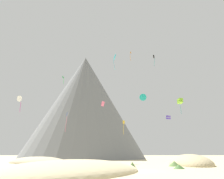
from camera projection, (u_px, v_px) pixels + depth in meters
The scene contains 22 objects.
ground_plane at pixel (140, 171), 33.13m from camera, with size 400.00×400.00×0.00m, color beige.
dune_foreground_left at pixel (38, 163), 59.19m from camera, with size 16.59×11.99×3.07m, color #CCBA8E.
dune_foreground_right at pixel (190, 165), 49.37m from camera, with size 17.81×8.38×4.36m, color #C6B284.
dune_midground at pixel (72, 173), 29.48m from camera, with size 24.98×14.39×3.32m, color beige.
bush_ridge_crest at pixel (70, 162), 55.77m from camera, with size 1.92×1.92×0.56m, color #668C4C.
bush_near_right at pixel (174, 164), 44.87m from camera, with size 2.30×2.30×0.97m, color #668C4C.
bush_far_right at pixel (179, 167), 37.97m from camera, with size 1.85×1.85×0.64m, color #477238.
bush_scatter_east at pixel (72, 164), 45.93m from camera, with size 1.13×1.13×0.68m, color #477238.
bush_far_left at pixel (182, 164), 47.82m from camera, with size 1.61×1.61×0.57m, color #386633.
bush_mid_center at pixel (132, 165), 37.16m from camera, with size 1.48×1.48×1.09m, color #668C4C.
rock_massif at pixel (85, 109), 104.89m from camera, with size 74.50×74.50×45.75m.
kite_black_high at pixel (154, 58), 97.70m from camera, with size 0.67×0.92×4.95m.
kite_white_mid at pixel (20, 99), 55.86m from camera, with size 1.53×1.06×3.83m.
kite_teal_mid at pixel (143, 97), 79.67m from camera, with size 2.46×1.31×2.30m.
kite_rainbow_mid at pixel (103, 104), 65.56m from camera, with size 1.03×0.97×1.39m.
kite_lime_mid at pixel (180, 101), 76.34m from camera, with size 1.75×1.83×4.98m.
kite_orange_high at pixel (131, 55), 96.58m from camera, with size 0.58×0.51×3.85m.
kite_indigo_mid at pixel (168, 117), 89.24m from camera, with size 1.62×1.67×1.54m.
kite_blue_low at pixel (67, 118), 65.18m from camera, with size 0.47×0.68×5.34m.
kite_cyan_high at pixel (114, 57), 83.02m from camera, with size 1.34×2.52×5.92m.
kite_gold_low at pixel (124, 125), 63.69m from camera, with size 0.62×0.34×3.77m.
kite_green_mid at pixel (63, 78), 76.79m from camera, with size 0.60×0.97×2.69m.
Camera 1 is at (-5.48, -34.69, 2.48)m, focal length 38.47 mm.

